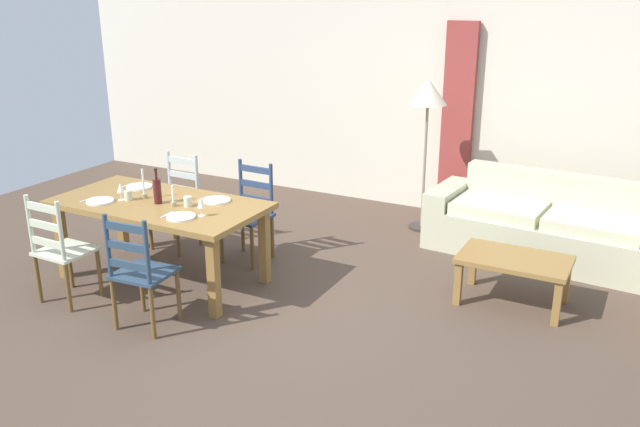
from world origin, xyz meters
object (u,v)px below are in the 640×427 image
Objects in this scene: wine_glass_near_right at (201,204)px; coffee_cup_secondary at (128,195)px; wine_glass_near_left at (120,188)px; couch at (547,228)px; wine_bottle at (157,190)px; coffee_table at (514,264)px; coffee_cup_primary at (188,202)px; dining_chair_near_right at (140,272)px; dining_table at (160,211)px; standing_lamp at (428,101)px; dining_chair_near_left at (60,250)px; dining_chair_far_left at (177,202)px; dining_chair_far_right at (250,212)px.

coffee_cup_secondary is at bearing 176.67° from wine_glass_near_right.
wine_glass_near_left reaches higher than couch.
wine_bottle is 3.12m from coffee_table.
coffee_cup_primary is (0.29, 0.05, -0.07)m from wine_bottle.
dining_chair_near_right is 3.04× the size of wine_bottle.
dining_table is 2.99m from standing_lamp.
couch is 1.42× the size of standing_lamp.
dining_table is at bearing 59.39° from dining_chair_near_left.
dining_chair_far_left is 2.79m from standing_lamp.
dining_chair_far_left is at bearing 119.94° from wine_bottle.
wine_bottle is 0.31m from coffee_cup_secondary.
dining_chair_far_right is at bearing 4.12° from dining_chair_far_left.
dining_chair_near_right reaches higher than dining_table.
dining_chair_near_left is at bearing -149.09° from wine_glass_near_right.
wine_bottle is (-0.43, 0.75, 0.39)m from dining_chair_near_right.
coffee_cup_primary is at bearing -159.46° from coffee_table.
standing_lamp is (1.63, 2.39, 0.75)m from dining_table.
dining_chair_near_right is 0.41× the size of couch.
coffee_cup_primary is at bearing 9.83° from wine_bottle.
dining_chair_near_left and dining_chair_far_right have the same top height.
dining_chair_near_right is 1.75m from dining_chair_far_left.
dining_chair_near_left is at bearing -139.23° from couch.
dining_chair_near_right is 1.06m from coffee_cup_secondary.
coffee_table is at bearing 18.70° from coffee_cup_secondary.
wine_glass_near_right is (0.90, -0.02, 0.00)m from wine_glass_near_left.
dining_chair_near_left is 0.90m from dining_chair_near_right.
dining_chair_near_right is at bearing -43.84° from coffee_cup_secondary.
dining_chair_near_right is 1.00× the size of dining_chair_far_right.
dining_chair_near_right is 1.58m from dining_chair_far_right.
dining_chair_far_right is 1.24m from wine_glass_near_left.
dining_table is at bearing -177.50° from coffee_cup_primary.
dining_chair_near_left is 0.41× the size of couch.
coffee_table is (2.35, 1.13, -0.51)m from wine_glass_near_right.
wine_bottle is at bearing -115.70° from dining_chair_far_right.
dining_chair_near_left reaches higher than coffee_cup_primary.
dining_chair_far_right reaches higher than couch.
dining_chair_far_right is at bearing -151.05° from couch.
dining_table is 0.93m from dining_chair_near_right.
couch is at bearing 39.40° from coffee_cup_primary.
wine_glass_near_left is (0.12, 0.63, 0.38)m from dining_chair_near_left.
standing_lamp is at bearing 52.59° from coffee_cup_secondary.
dining_chair_near_left is 10.67× the size of coffee_cup_secondary.
wine_bottle is 0.56m from wine_glass_near_right.
coffee_cup_secondary is (-0.27, -0.09, 0.13)m from dining_table.
standing_lamp is (1.20, 1.60, 0.93)m from dining_chair_far_right.
dining_chair_far_right is at bearing -175.42° from coffee_table.
dining_chair_near_right is 10.67× the size of coffee_cup_secondary.
couch is at bearing -7.76° from standing_lamp.
dining_chair_far_right is 1.00m from wine_bottle.
coffee_cup_secondary is (-0.84, 0.05, -0.07)m from wine_glass_near_right.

